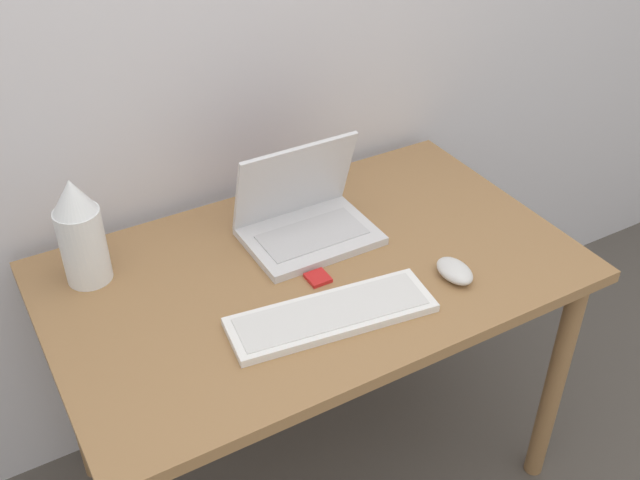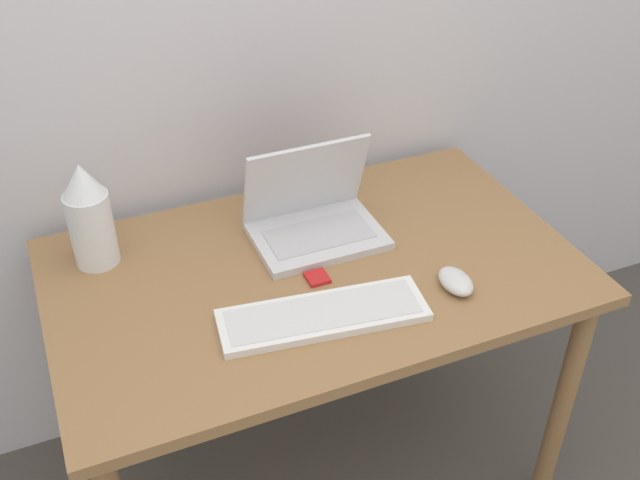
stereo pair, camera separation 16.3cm
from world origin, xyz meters
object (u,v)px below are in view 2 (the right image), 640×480
Objects in this scene: laptop at (313,216)px; mp3_player at (317,278)px; mouse at (456,281)px; vase at (89,216)px; keyboard at (323,315)px.

mp3_player is at bearing -109.52° from laptop.
mouse is at bearing -56.46° from laptop.
vase reaches higher than mouse.
vase reaches higher than laptop.
mouse is 0.83m from vase.
laptop is 0.32m from keyboard.
laptop reaches higher than keyboard.
mp3_player is (0.44, -0.26, -0.12)m from vase.
laptop is 0.38m from mouse.
laptop is at bearing -10.24° from vase.
mouse reaches higher than mp3_player.
vase is at bearing 169.76° from laptop.
keyboard is at bearing -107.27° from mp3_player.
keyboard is at bearing -108.56° from laptop.
mouse is at bearing -28.44° from mp3_player.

